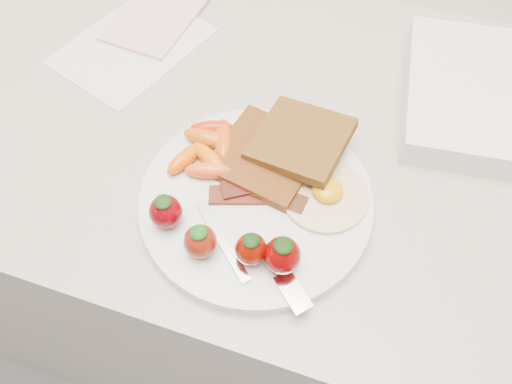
% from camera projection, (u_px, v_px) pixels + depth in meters
% --- Properties ---
extents(counter, '(2.00, 0.60, 0.90)m').
position_uv_depth(counter, '(268.00, 264.00, 1.04)').
color(counter, gray).
rests_on(counter, ground).
extents(plate, '(0.27, 0.27, 0.02)m').
position_uv_depth(plate, '(256.00, 201.00, 0.58)').
color(plate, silver).
rests_on(plate, counter).
extents(toast_lower, '(0.13, 0.13, 0.01)m').
position_uv_depth(toast_lower, '(266.00, 156.00, 0.60)').
color(toast_lower, '#411A09').
rests_on(toast_lower, plate).
extents(toast_upper, '(0.12, 0.12, 0.02)m').
position_uv_depth(toast_upper, '(301.00, 140.00, 0.59)').
color(toast_upper, '#41220A').
rests_on(toast_upper, toast_lower).
extents(fried_egg, '(0.11, 0.11, 0.02)m').
position_uv_depth(fried_egg, '(325.00, 194.00, 0.57)').
color(fried_egg, white).
rests_on(fried_egg, plate).
extents(bacon_strips, '(0.11, 0.08, 0.01)m').
position_uv_depth(bacon_strips, '(260.00, 190.00, 0.57)').
color(bacon_strips, '#360709').
rests_on(bacon_strips, plate).
extents(baby_carrots, '(0.08, 0.11, 0.02)m').
position_uv_depth(baby_carrots, '(208.00, 148.00, 0.60)').
color(baby_carrots, '#BA520C').
rests_on(baby_carrots, plate).
extents(strawberries, '(0.17, 0.06, 0.05)m').
position_uv_depth(strawberries, '(226.00, 239.00, 0.52)').
color(strawberries, '#5D0006').
rests_on(strawberries, plate).
extents(fork, '(0.16, 0.10, 0.00)m').
position_uv_depth(fork, '(253.00, 263.00, 0.53)').
color(fork, silver).
rests_on(fork, plate).
extents(paper_sheet, '(0.22, 0.25, 0.00)m').
position_uv_depth(paper_sheet, '(133.00, 45.00, 0.74)').
color(paper_sheet, beige).
rests_on(paper_sheet, counter).
extents(notepad, '(0.13, 0.17, 0.01)m').
position_uv_depth(notepad, '(156.00, 17.00, 0.77)').
color(notepad, '#D5A6B5').
rests_on(notepad, paper_sheet).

